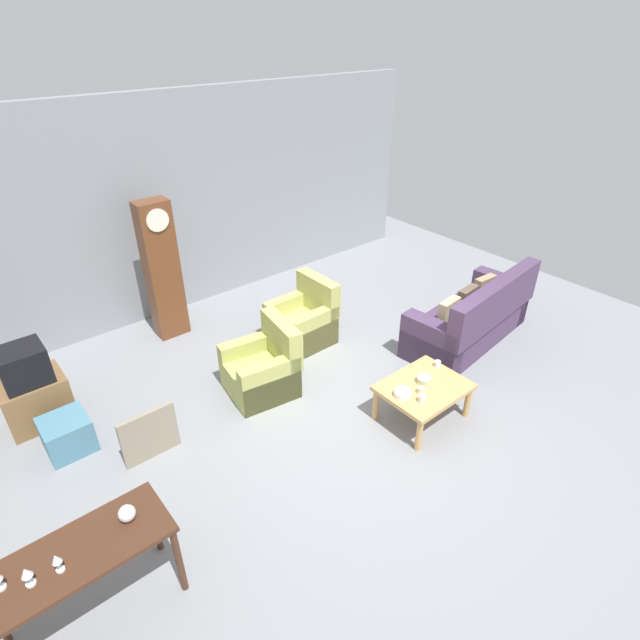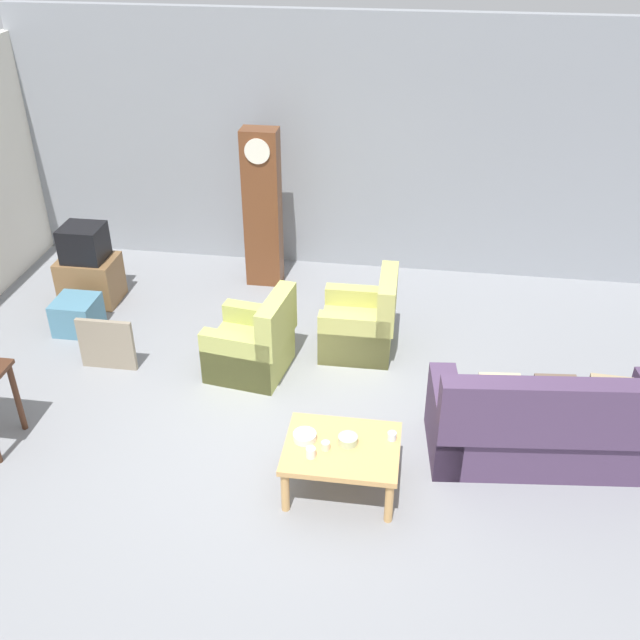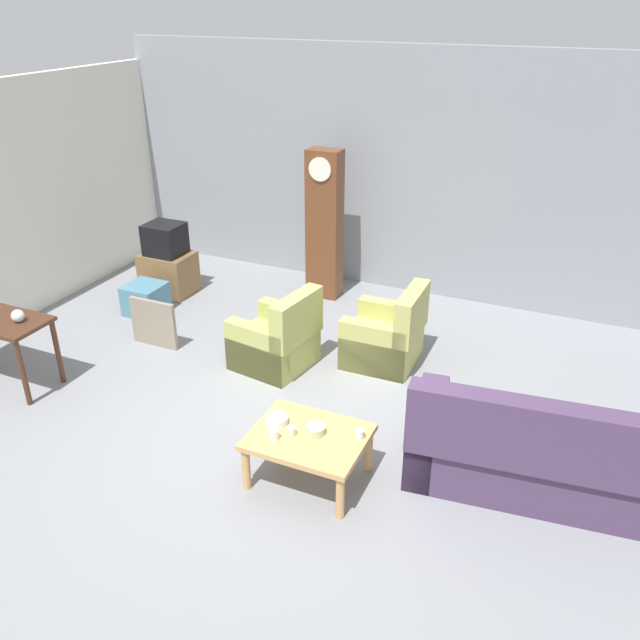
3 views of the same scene
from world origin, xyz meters
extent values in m
plane|color=gray|center=(0.00, 0.00, 0.00)|extent=(10.40, 10.40, 0.00)
cube|color=gray|center=(0.00, 3.60, 1.60)|extent=(8.40, 0.16, 3.20)
cube|color=#4C3856|center=(2.26, 0.05, 0.22)|extent=(2.18, 1.06, 0.44)
cube|color=#4C3856|center=(2.30, -0.31, 0.74)|extent=(2.11, 0.42, 0.60)
cube|color=#4C3856|center=(1.34, -0.05, 0.34)|extent=(0.33, 0.86, 0.68)
cube|color=#9E8966|center=(2.73, 0.15, 0.62)|extent=(0.37, 0.14, 0.36)
cube|color=brown|center=(2.26, 0.10, 0.62)|extent=(0.37, 0.15, 0.36)
cube|color=#C6B284|center=(1.78, 0.05, 0.62)|extent=(0.37, 0.16, 0.36)
cube|color=tan|center=(-0.68, 0.94, 0.20)|extent=(0.87, 0.87, 0.40)
cube|color=tan|center=(-0.37, 0.89, 0.66)|extent=(0.29, 0.78, 0.52)
cube|color=tan|center=(-0.64, 1.24, 0.30)|extent=(0.78, 0.27, 0.60)
cube|color=tan|center=(-0.73, 0.64, 0.30)|extent=(0.78, 0.27, 0.60)
cube|color=tan|center=(0.39, 1.50, 0.20)|extent=(0.77, 0.77, 0.40)
cube|color=tan|center=(0.71, 1.50, 0.66)|extent=(0.19, 0.76, 0.52)
cube|color=tan|center=(0.39, 1.80, 0.30)|extent=(0.76, 0.17, 0.60)
cube|color=tan|center=(0.40, 1.20, 0.30)|extent=(0.76, 0.17, 0.60)
cube|color=tan|center=(0.49, -0.65, 0.43)|extent=(0.96, 0.76, 0.05)
cylinder|color=tan|center=(0.06, -0.98, 0.20)|extent=(0.07, 0.07, 0.41)
cylinder|color=tan|center=(0.91, -0.98, 0.20)|extent=(0.07, 0.07, 0.41)
cylinder|color=tan|center=(0.06, -0.33, 0.20)|extent=(0.07, 0.07, 0.41)
cylinder|color=tan|center=(0.91, -0.33, 0.20)|extent=(0.07, 0.07, 0.41)
cylinder|color=#472819|center=(-2.59, -0.31, 0.37)|extent=(0.06, 0.06, 0.73)
cube|color=brown|center=(-0.93, 2.90, 1.00)|extent=(0.44, 0.28, 2.00)
cylinder|color=silver|center=(-0.93, 2.75, 1.78)|extent=(0.30, 0.02, 0.30)
cube|color=brown|center=(-2.93, 2.11, 0.28)|extent=(0.68, 0.52, 0.57)
cube|color=black|center=(-2.93, 2.11, 0.78)|extent=(0.48, 0.44, 0.42)
cube|color=gray|center=(-2.17, 0.76, 0.29)|extent=(0.60, 0.05, 0.58)
cube|color=teal|center=(-2.81, 1.44, 0.20)|extent=(0.47, 0.47, 0.39)
cylinder|color=white|center=(0.25, -0.82, 0.50)|extent=(0.08, 0.08, 0.09)
cylinder|color=silver|center=(0.89, -0.51, 0.49)|extent=(0.07, 0.07, 0.07)
cylinder|color=beige|center=(0.36, -0.71, 0.49)|extent=(0.07, 0.07, 0.07)
cylinder|color=white|center=(0.17, -0.61, 0.49)|extent=(0.20, 0.20, 0.06)
cylinder|color=#B2C69E|center=(0.53, -0.61, 0.49)|extent=(0.16, 0.16, 0.07)
camera|label=1|loc=(-3.27, -3.34, 4.02)|focal=28.33mm
camera|label=2|loc=(0.97, -5.22, 4.50)|focal=40.86mm
camera|label=3|loc=(2.38, -4.66, 3.77)|focal=36.70mm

